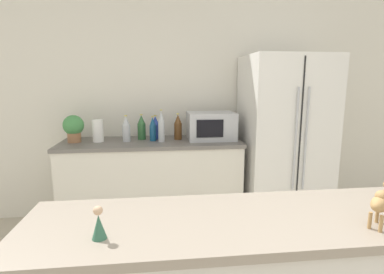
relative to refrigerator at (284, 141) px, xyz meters
name	(u,v)px	position (x,y,z in m)	size (l,w,h in m)	color
wall_back	(186,100)	(-0.99, 0.40, 0.41)	(8.00, 0.06, 2.55)	silver
back_counter	(152,183)	(-1.37, 0.07, -0.42)	(1.80, 0.63, 0.89)	silver
refrigerator	(284,141)	(0.00, 0.00, 0.00)	(0.83, 0.73, 1.74)	silver
potted_plant	(74,127)	(-2.12, 0.09, 0.17)	(0.20, 0.20, 0.27)	#9E6B47
paper_towel_roll	(98,131)	(-1.89, 0.08, 0.13)	(0.11, 0.11, 0.22)	white
microwave	(211,126)	(-0.75, 0.09, 0.16)	(0.48, 0.37, 0.28)	#B2B5BA
back_bottle_0	(153,129)	(-1.35, 0.07, 0.14)	(0.06, 0.06, 0.25)	navy
back_bottle_1	(126,129)	(-1.61, 0.07, 0.14)	(0.08, 0.08, 0.26)	#B2B7BC
back_bottle_2	(142,127)	(-1.47, 0.17, 0.14)	(0.08, 0.08, 0.26)	#2D6033
back_bottle_3	(161,126)	(-1.27, 0.02, 0.17)	(0.06, 0.06, 0.32)	#B2B7BC
back_bottle_4	(178,127)	(-1.09, 0.12, 0.15)	(0.08, 0.08, 0.27)	brown
back_bottle_5	(155,128)	(-1.33, 0.16, 0.14)	(0.08, 0.08, 0.25)	navy
camel_figurine	(382,202)	(-0.50, -1.99, 0.17)	(0.13, 0.11, 0.17)	#A87F4C
wise_man_figurine_blue	(99,225)	(-1.51, -1.95, 0.13)	(0.05, 0.05, 0.12)	#33664C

